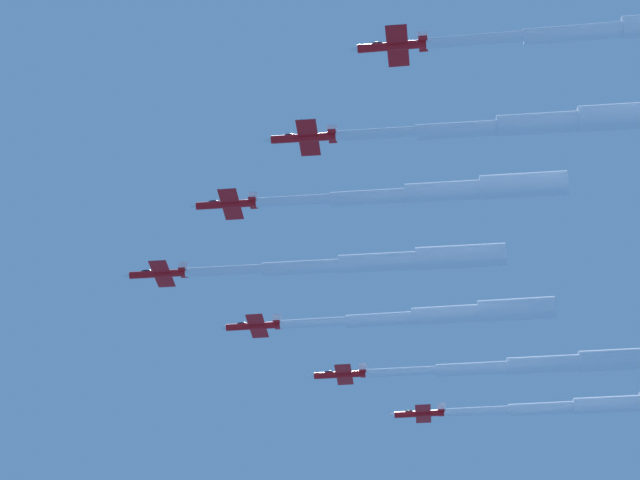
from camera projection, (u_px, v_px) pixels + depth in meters
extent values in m
cylinder|color=red|center=(159.00, 274.00, 197.94)|extent=(9.09, 2.28, 1.26)
cone|color=white|center=(126.00, 276.00, 198.27)|extent=(1.43, 1.34, 1.20)
cylinder|color=black|center=(189.00, 272.00, 197.63)|extent=(0.70, 1.01, 0.95)
ellipsoid|color=black|center=(146.00, 272.00, 198.30)|extent=(1.99, 1.07, 0.79)
cube|color=red|center=(162.00, 274.00, 197.88)|extent=(3.63, 8.56, 1.51)
cube|color=white|center=(157.00, 262.00, 194.58)|extent=(2.37, 0.96, 0.21)
cube|color=white|center=(167.00, 285.00, 201.25)|extent=(2.37, 0.96, 0.21)
cube|color=red|center=(183.00, 273.00, 197.69)|extent=(1.45, 3.28, 0.62)
cube|color=white|center=(183.00, 267.00, 198.16)|extent=(1.44, 0.58, 1.89)
cylinder|color=white|center=(229.00, 270.00, 197.23)|extent=(13.62, 3.14, 1.61)
cylinder|color=white|center=(306.00, 267.00, 196.72)|extent=(13.71, 3.94, 2.41)
cylinder|color=white|center=(383.00, 262.00, 195.60)|extent=(13.81, 4.74, 3.22)
cylinder|color=white|center=(461.00, 257.00, 194.45)|extent=(13.90, 5.54, 4.02)
cylinder|color=red|center=(227.00, 204.00, 186.49)|extent=(9.09, 2.31, 1.26)
cone|color=white|center=(193.00, 206.00, 186.84)|extent=(1.43, 1.34, 1.20)
cylinder|color=black|center=(260.00, 202.00, 186.17)|extent=(0.71, 1.01, 0.95)
ellipsoid|color=black|center=(214.00, 202.00, 186.86)|extent=(1.99, 1.08, 0.79)
cube|color=red|center=(231.00, 204.00, 186.43)|extent=(3.66, 8.58, 1.47)
cube|color=white|center=(227.00, 190.00, 183.14)|extent=(2.37, 0.97, 0.21)
cube|color=white|center=(235.00, 218.00, 189.79)|extent=(2.37, 0.97, 0.21)
cube|color=red|center=(253.00, 203.00, 186.24)|extent=(1.47, 3.28, 0.61)
cube|color=white|center=(253.00, 197.00, 186.71)|extent=(1.44, 0.58, 1.89)
cylinder|color=white|center=(299.00, 200.00, 185.78)|extent=(12.44, 3.05, 1.60)
cylinder|color=white|center=(373.00, 197.00, 185.31)|extent=(12.53, 3.84, 2.41)
cylinder|color=white|center=(448.00, 191.00, 184.22)|extent=(12.63, 4.64, 3.21)
cylinder|color=white|center=(524.00, 185.00, 183.11)|extent=(12.72, 5.44, 4.01)
cylinder|color=red|center=(254.00, 326.00, 207.52)|extent=(9.09, 2.41, 1.26)
cone|color=white|center=(223.00, 328.00, 207.91)|extent=(1.44, 1.35, 1.20)
cylinder|color=black|center=(283.00, 324.00, 207.16)|extent=(0.72, 1.01, 0.94)
ellipsoid|color=black|center=(242.00, 324.00, 207.91)|extent=(1.99, 1.10, 0.79)
cube|color=red|center=(257.00, 326.00, 207.46)|extent=(3.75, 8.60, 1.46)
cube|color=white|center=(254.00, 315.00, 204.17)|extent=(2.37, 1.00, 0.21)
cube|color=white|center=(261.00, 336.00, 210.81)|extent=(2.37, 1.00, 0.21)
cube|color=red|center=(277.00, 325.00, 207.23)|extent=(1.50, 3.29, 0.60)
cube|color=white|center=(277.00, 319.00, 207.71)|extent=(1.44, 0.59, 1.90)
cylinder|color=white|center=(318.00, 322.00, 206.73)|extent=(12.24, 3.15, 1.60)
cylinder|color=white|center=(384.00, 319.00, 206.17)|extent=(12.34, 3.95, 2.40)
cylinder|color=white|center=(450.00, 314.00, 205.00)|extent=(12.45, 4.74, 3.21)
cylinder|color=white|center=(516.00, 309.00, 203.81)|extent=(12.55, 5.54, 4.01)
cylinder|color=red|center=(304.00, 138.00, 173.62)|extent=(9.08, 2.29, 1.25)
cone|color=white|center=(267.00, 140.00, 173.95)|extent=(1.43, 1.33, 1.19)
cylinder|color=black|center=(340.00, 136.00, 173.30)|extent=(0.70, 1.00, 0.94)
ellipsoid|color=black|center=(290.00, 136.00, 173.98)|extent=(1.99, 1.07, 0.79)
cube|color=red|center=(308.00, 138.00, 173.55)|extent=(3.65, 8.58, 1.40)
cube|color=white|center=(306.00, 121.00, 170.28)|extent=(2.37, 0.97, 0.20)
cube|color=white|center=(311.00, 154.00, 176.90)|extent=(2.37, 0.97, 0.20)
cube|color=red|center=(332.00, 136.00, 173.36)|extent=(1.46, 3.28, 0.58)
cube|color=white|center=(332.00, 130.00, 173.85)|extent=(1.44, 0.56, 1.90)
cylinder|color=white|center=(382.00, 133.00, 172.92)|extent=(12.48, 3.02, 1.59)
cylinder|color=white|center=(462.00, 130.00, 172.46)|extent=(12.57, 3.81, 2.39)
cylinder|color=white|center=(543.00, 123.00, 171.39)|extent=(12.66, 4.60, 3.19)
cylinder|color=white|center=(626.00, 116.00, 170.29)|extent=(12.75, 5.39, 3.99)
cylinder|color=red|center=(341.00, 375.00, 216.98)|extent=(9.09, 2.34, 1.27)
cone|color=white|center=(311.00, 376.00, 217.33)|extent=(1.43, 1.35, 1.21)
cylinder|color=black|center=(369.00, 373.00, 216.65)|extent=(0.71, 1.02, 0.95)
ellipsoid|color=black|center=(329.00, 373.00, 217.35)|extent=(1.99, 1.09, 0.80)
cube|color=red|center=(344.00, 375.00, 216.92)|extent=(3.67, 8.57, 1.56)
cube|color=white|center=(342.00, 365.00, 213.61)|extent=(2.37, 0.98, 0.22)
cube|color=white|center=(346.00, 383.00, 220.30)|extent=(2.37, 0.98, 0.22)
cube|color=red|center=(363.00, 374.00, 216.72)|extent=(1.47, 3.28, 0.64)
cube|color=white|center=(363.00, 368.00, 217.18)|extent=(1.44, 0.60, 1.89)
cylinder|color=white|center=(406.00, 371.00, 216.22)|extent=(13.71, 3.23, 1.62)
cylinder|color=white|center=(477.00, 369.00, 215.65)|extent=(13.81, 4.04, 2.43)
cylinder|color=white|center=(548.00, 364.00, 214.47)|extent=(13.90, 4.84, 3.23)
cylinder|color=white|center=(621.00, 359.00, 213.27)|extent=(14.00, 5.64, 4.04)
cylinder|color=red|center=(393.00, 46.00, 162.41)|extent=(9.09, 2.49, 1.27)
cone|color=white|center=(353.00, 49.00, 162.83)|extent=(1.45, 1.38, 1.21)
cylinder|color=black|center=(431.00, 43.00, 162.02)|extent=(0.72, 1.03, 0.96)
ellipsoid|color=black|center=(377.00, 44.00, 162.80)|extent=(2.00, 1.12, 0.80)
cube|color=red|center=(398.00, 46.00, 162.34)|extent=(3.80, 8.59, 1.60)
cube|color=white|center=(396.00, 27.00, 159.03)|extent=(2.37, 1.01, 0.22)
cube|color=white|center=(399.00, 64.00, 165.72)|extent=(2.37, 1.01, 0.22)
cube|color=red|center=(423.00, 44.00, 162.10)|extent=(1.52, 3.29, 0.65)
cube|color=white|center=(423.00, 38.00, 162.56)|extent=(1.45, 0.63, 1.89)
cylinder|color=white|center=(482.00, 39.00, 161.49)|extent=(14.09, 3.51, 1.62)
cylinder|color=white|center=(580.00, 33.00, 160.75)|extent=(14.20, 4.32, 2.43)
cylinder|color=red|center=(420.00, 414.00, 227.13)|extent=(9.09, 2.35, 1.27)
cone|color=white|center=(392.00, 415.00, 227.49)|extent=(1.44, 1.35, 1.21)
cylinder|color=black|center=(447.00, 412.00, 226.79)|extent=(0.71, 1.02, 0.95)
ellipsoid|color=black|center=(409.00, 412.00, 227.50)|extent=(1.99, 1.09, 0.80)
cube|color=red|center=(423.00, 414.00, 227.07)|extent=(3.69, 8.57, 1.55)
cube|color=white|center=(423.00, 405.00, 223.76)|extent=(2.37, 0.98, 0.22)
cube|color=white|center=(424.00, 421.00, 230.44)|extent=(2.37, 0.98, 0.22)
cube|color=red|center=(442.00, 413.00, 226.86)|extent=(1.48, 3.28, 0.64)
cube|color=white|center=(441.00, 408.00, 227.33)|extent=(1.44, 0.60, 1.89)
cylinder|color=white|center=(481.00, 411.00, 226.37)|extent=(13.13, 3.19, 1.62)
cylinder|color=white|center=(546.00, 408.00, 225.82)|extent=(13.23, 3.99, 2.42)
cylinder|color=white|center=(612.00, 404.00, 224.66)|extent=(13.33, 4.79, 3.23)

